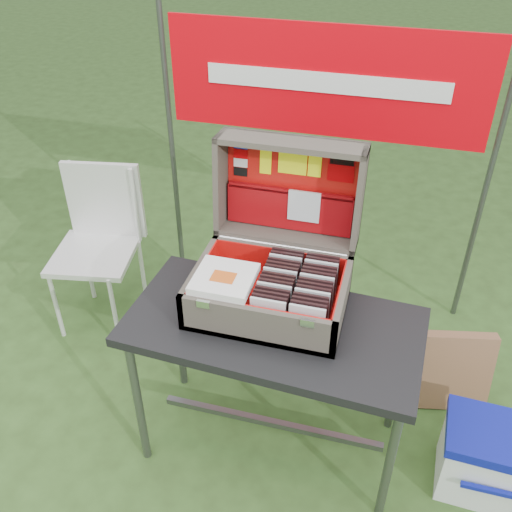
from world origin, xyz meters
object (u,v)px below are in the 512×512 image
(table, at_px, (272,386))
(cardboard_box, at_px, (449,371))
(chair, at_px, (94,256))
(cooler, at_px, (488,459))
(suitcase, at_px, (274,240))

(table, xyz_separation_m, cardboard_box, (0.76, 0.45, -0.15))
(chair, distance_m, cardboard_box, 1.89)
(cooler, bearing_deg, cardboard_box, 113.24)
(table, height_order, suitcase, suitcase)
(table, distance_m, suitcase, 0.67)
(suitcase, distance_m, chair, 1.28)
(chair, bearing_deg, cooler, -24.44)
(suitcase, bearing_deg, table, -74.12)
(table, height_order, cardboard_box, table)
(cooler, bearing_deg, chair, 168.18)
(table, xyz_separation_m, chair, (-1.12, 0.54, 0.10))
(suitcase, distance_m, cardboard_box, 1.17)
(suitcase, bearing_deg, cooler, -7.38)
(cooler, xyz_separation_m, chair, (-2.04, 0.53, 0.28))
(suitcase, bearing_deg, chair, 159.55)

